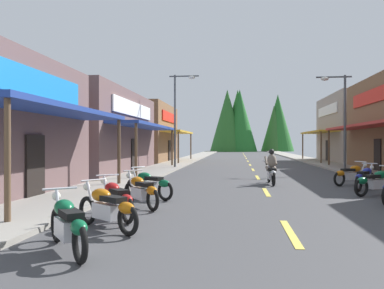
# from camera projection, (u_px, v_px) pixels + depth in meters

# --- Properties ---
(ground) EXTENTS (10.17, 97.03, 0.10)m
(ground) POSITION_uv_depth(u_px,v_px,m) (249.00, 164.00, 33.71)
(ground) COLOR #424244
(sidewalk_left) EXTENTS (2.58, 97.03, 0.12)m
(sidewalk_left) POSITION_uv_depth(u_px,v_px,m) (179.00, 162.00, 34.47)
(sidewalk_left) COLOR gray
(sidewalk_left) RESTS_ON ground
(sidewalk_right) EXTENTS (2.58, 97.03, 0.12)m
(sidewalk_right) POSITION_uv_depth(u_px,v_px,m) (323.00, 163.00, 32.95)
(sidewalk_right) COLOR gray
(sidewalk_right) RESTS_ON ground
(centerline_dashes) EXTENTS (0.16, 68.88, 0.01)m
(centerline_dashes) POSITION_uv_depth(u_px,v_px,m) (249.00, 163.00, 34.91)
(centerline_dashes) COLOR #E0C64C
(centerline_dashes) RESTS_ON ground
(storefront_left_middle) EXTENTS (9.55, 12.06, 5.11)m
(storefront_left_middle) POSITION_uv_depth(u_px,v_px,m) (76.00, 132.00, 24.51)
(storefront_left_middle) COLOR brown
(storefront_left_middle) RESTS_ON ground
(storefront_left_far) EXTENTS (8.42, 10.21, 5.56)m
(storefront_left_far) POSITION_uv_depth(u_px,v_px,m) (136.00, 133.00, 37.09)
(storefront_left_far) COLOR brown
(storefront_left_far) RESTS_ON ground
(storefront_right_far) EXTENTS (9.25, 10.51, 6.41)m
(storefront_right_far) POSITION_uv_depth(u_px,v_px,m) (368.00, 129.00, 36.09)
(storefront_right_far) COLOR gray
(storefront_right_far) RESTS_ON ground
(streetlamp_left) EXTENTS (2.12, 0.30, 6.69)m
(streetlamp_left) POSITION_uv_depth(u_px,v_px,m) (179.00, 108.00, 26.82)
(streetlamp_left) COLOR #474C51
(streetlamp_left) RESTS_ON ground
(streetlamp_right) EXTENTS (2.12, 0.30, 6.00)m
(streetlamp_right) POSITION_uv_depth(u_px,v_px,m) (339.00, 109.00, 23.10)
(streetlamp_right) COLOR #474C51
(streetlamp_right) RESTS_ON ground
(motorcycle_parked_right_4) EXTENTS (1.88, 1.20, 1.04)m
(motorcycle_parked_right_4) POSITION_uv_depth(u_px,v_px,m) (376.00, 182.00, 13.12)
(motorcycle_parked_right_4) COLOR black
(motorcycle_parked_right_4) RESTS_ON ground
(motorcycle_parked_right_5) EXTENTS (1.33, 1.79, 1.04)m
(motorcycle_parked_right_5) POSITION_uv_depth(u_px,v_px,m) (365.00, 178.00, 14.69)
(motorcycle_parked_right_5) COLOR black
(motorcycle_parked_right_5) RESTS_ON ground
(motorcycle_parked_right_6) EXTENTS (1.86, 1.22, 1.04)m
(motorcycle_parked_right_6) POSITION_uv_depth(u_px,v_px,m) (352.00, 174.00, 16.26)
(motorcycle_parked_right_6) COLOR black
(motorcycle_parked_right_6) RESTS_ON ground
(motorcycle_parked_left_0) EXTENTS (1.43, 1.72, 1.04)m
(motorcycle_parked_left_0) POSITION_uv_depth(u_px,v_px,m) (68.00, 223.00, 6.31)
(motorcycle_parked_left_0) COLOR black
(motorcycle_parked_left_0) RESTS_ON ground
(motorcycle_parked_left_1) EXTENTS (1.77, 1.36, 1.04)m
(motorcycle_parked_left_1) POSITION_uv_depth(u_px,v_px,m) (107.00, 207.00, 7.92)
(motorcycle_parked_left_1) COLOR black
(motorcycle_parked_left_1) RESTS_ON ground
(motorcycle_parked_left_2) EXTENTS (1.45, 1.70, 1.04)m
(motorcycle_parked_left_2) POSITION_uv_depth(u_px,v_px,m) (115.00, 199.00, 9.12)
(motorcycle_parked_left_2) COLOR black
(motorcycle_parked_left_2) RESTS_ON ground
(motorcycle_parked_left_3) EXTENTS (1.47, 1.69, 1.04)m
(motorcycle_parked_left_3) POSITION_uv_depth(u_px,v_px,m) (141.00, 190.00, 10.71)
(motorcycle_parked_left_3) COLOR black
(motorcycle_parked_left_3) RESTS_ON ground
(motorcycle_parked_left_4) EXTENTS (1.86, 1.22, 1.04)m
(motorcycle_parked_left_4) POSITION_uv_depth(u_px,v_px,m) (149.00, 184.00, 12.39)
(motorcycle_parked_left_4) COLOR black
(motorcycle_parked_left_4) RESTS_ON ground
(rider_cruising_lead) EXTENTS (0.60, 2.14, 1.57)m
(rider_cruising_lead) POSITION_uv_depth(u_px,v_px,m) (271.00, 170.00, 16.69)
(rider_cruising_lead) COLOR black
(rider_cruising_lead) RESTS_ON ground
(treeline_backdrop) EXTENTS (18.32, 11.10, 13.44)m
(treeline_backdrop) POSITION_uv_depth(u_px,v_px,m) (249.00, 122.00, 81.91)
(treeline_backdrop) COLOR #1F6123
(treeline_backdrop) RESTS_ON ground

